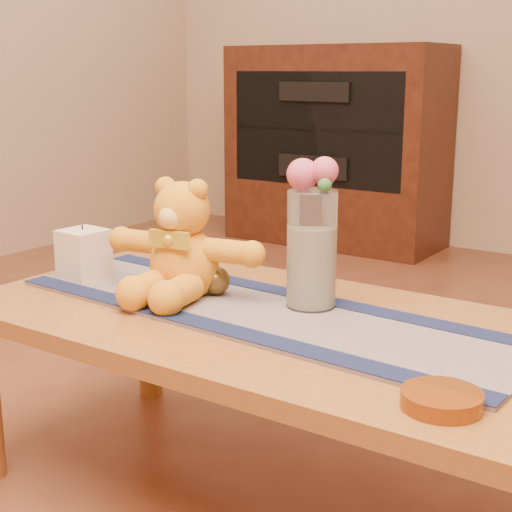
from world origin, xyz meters
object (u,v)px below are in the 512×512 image
Objects in this scene: glass_vase at (312,249)px; pillar_candle at (84,254)px; amber_dish at (442,400)px; bronze_ball at (216,281)px; teddy_bear at (184,240)px.

pillar_candle is at bearing -168.89° from glass_vase.
glass_vase reaches higher than amber_dish.
glass_vase is at bearing 143.06° from amber_dish.
pillar_candle is 0.37m from bronze_ball.
pillar_candle is 1.05m from amber_dish.
bronze_ball reaches higher than amber_dish.
pillar_candle reaches higher than amber_dish.
pillar_candle is at bearing 168.66° from amber_dish.
amber_dish is (0.66, -0.27, -0.03)m from bronze_ball.
bronze_ball is at bearing 157.41° from amber_dish.
pillar_candle is 0.61m from glass_vase.
amber_dish is at bearing -36.94° from glass_vase.
teddy_bear reaches higher than amber_dish.
bronze_ball is 0.51× the size of amber_dish.
pillar_candle reaches higher than bronze_ball.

